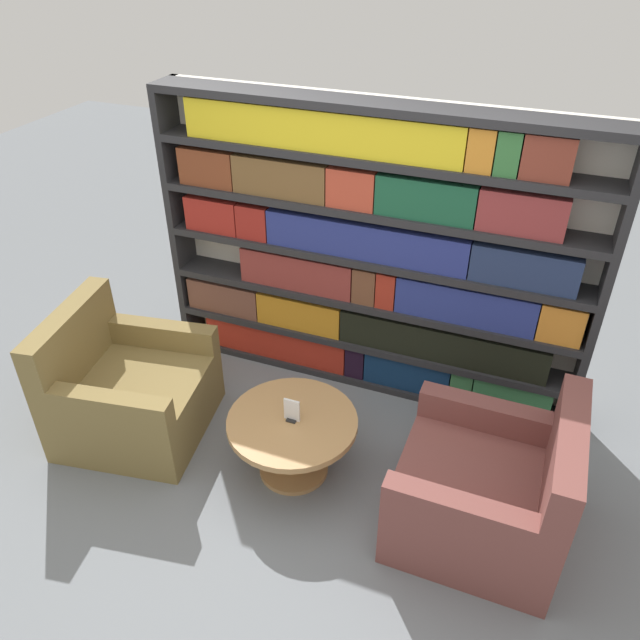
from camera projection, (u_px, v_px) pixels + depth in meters
name	position (u px, v px, depth m)	size (l,w,h in m)	color
ground_plane	(291.00, 514.00, 3.62)	(14.00, 14.00, 0.00)	slate
bookshelf	(371.00, 258.00, 4.14)	(2.92, 0.30, 2.01)	silver
armchair_left	(129.00, 392.00, 4.07)	(1.01, 1.00, 0.87)	olive
armchair_right	(487.00, 493.00, 3.38)	(0.88, 0.88, 0.87)	brown
coffee_table	(293.00, 434.00, 3.73)	(0.78, 0.78, 0.42)	#AD7F4C
table_sign	(292.00, 412.00, 3.63)	(0.10, 0.06, 0.15)	black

